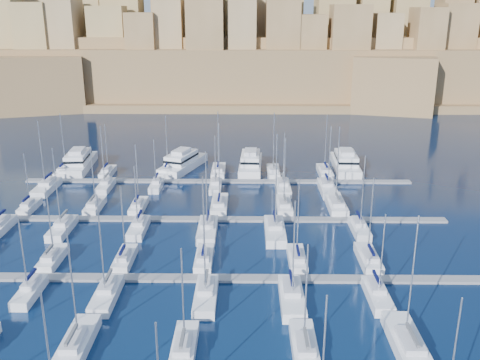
{
  "coord_description": "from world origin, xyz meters",
  "views": [
    {
      "loc": [
        6.2,
        -79.01,
        36.45
      ],
      "look_at": [
        5.16,
        6.0,
        8.92
      ],
      "focal_mm": 40.0,
      "sensor_mm": 36.0,
      "label": 1
    }
  ],
  "objects_px": {
    "motor_yacht_a": "(79,162)",
    "sailboat_4": "(304,347)",
    "motor_yacht_c": "(251,163)",
    "sailboat_2": "(77,343)",
    "motor_yacht_b": "(183,162)",
    "motor_yacht_d": "(345,162)"
  },
  "relations": [
    {
      "from": "sailboat_4",
      "to": "motor_yacht_d",
      "type": "height_order",
      "value": "sailboat_4"
    },
    {
      "from": "sailboat_4",
      "to": "motor_yacht_c",
      "type": "relative_size",
      "value": 0.79
    },
    {
      "from": "sailboat_2",
      "to": "motor_yacht_d",
      "type": "bearing_deg",
      "value": 58.98
    },
    {
      "from": "sailboat_2",
      "to": "motor_yacht_d",
      "type": "height_order",
      "value": "sailboat_2"
    },
    {
      "from": "motor_yacht_a",
      "to": "sailboat_2",
      "type": "bearing_deg",
      "value": -73.5
    },
    {
      "from": "motor_yacht_b",
      "to": "motor_yacht_c",
      "type": "bearing_deg",
      "value": -1.13
    },
    {
      "from": "sailboat_2",
      "to": "motor_yacht_c",
      "type": "height_order",
      "value": "sailboat_2"
    },
    {
      "from": "motor_yacht_a",
      "to": "motor_yacht_c",
      "type": "bearing_deg",
      "value": -0.61
    },
    {
      "from": "sailboat_4",
      "to": "motor_yacht_d",
      "type": "xyz_separation_m",
      "value": [
        16.84,
        70.48,
        0.99
      ]
    },
    {
      "from": "sailboat_4",
      "to": "motor_yacht_a",
      "type": "height_order",
      "value": "sailboat_4"
    },
    {
      "from": "motor_yacht_b",
      "to": "motor_yacht_d",
      "type": "relative_size",
      "value": 1.0
    },
    {
      "from": "sailboat_2",
      "to": "motor_yacht_a",
      "type": "relative_size",
      "value": 0.84
    },
    {
      "from": "sailboat_2",
      "to": "motor_yacht_c",
      "type": "xyz_separation_m",
      "value": [
        19.85,
        69.62,
        0.97
      ]
    },
    {
      "from": "motor_yacht_c",
      "to": "sailboat_2",
      "type": "bearing_deg",
      "value": -105.91
    },
    {
      "from": "motor_yacht_d",
      "to": "motor_yacht_a",
      "type": "bearing_deg",
      "value": -179.92
    },
    {
      "from": "motor_yacht_d",
      "to": "motor_yacht_c",
      "type": "bearing_deg",
      "value": -178.66
    },
    {
      "from": "motor_yacht_a",
      "to": "motor_yacht_c",
      "type": "relative_size",
      "value": 1.06
    },
    {
      "from": "motor_yacht_a",
      "to": "motor_yacht_b",
      "type": "distance_m",
      "value": 24.57
    },
    {
      "from": "motor_yacht_b",
      "to": "motor_yacht_c",
      "type": "xyz_separation_m",
      "value": [
        16.03,
        -0.32,
        -0.0
      ]
    },
    {
      "from": "motor_yacht_a",
      "to": "sailboat_4",
      "type": "bearing_deg",
      "value": -56.78
    },
    {
      "from": "motor_yacht_c",
      "to": "motor_yacht_d",
      "type": "height_order",
      "value": "same"
    },
    {
      "from": "motor_yacht_a",
      "to": "motor_yacht_d",
      "type": "relative_size",
      "value": 1.0
    }
  ]
}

